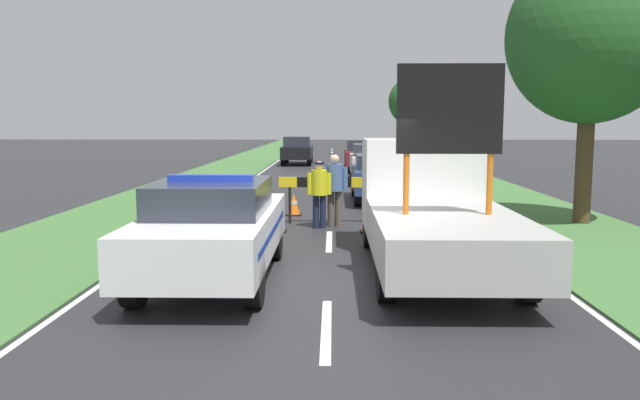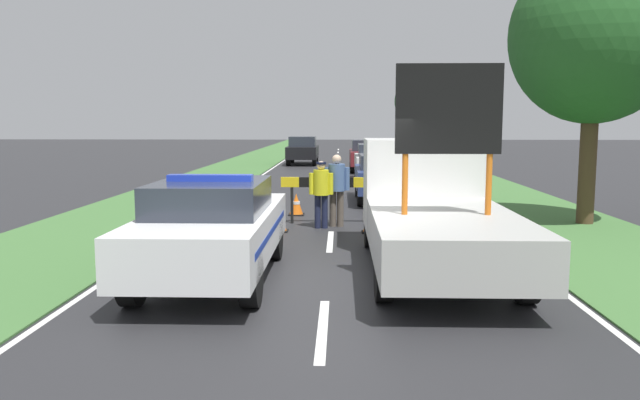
{
  "view_description": "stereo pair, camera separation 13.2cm",
  "coord_description": "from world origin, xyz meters",
  "px_view_note": "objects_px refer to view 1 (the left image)",
  "views": [
    {
      "loc": [
        0.07,
        -9.45,
        2.45
      ],
      "look_at": [
        -0.15,
        1.35,
        1.1
      ],
      "focal_mm": 35.0,
      "sensor_mm": 36.0,
      "label": 1
    },
    {
      "loc": [
        0.21,
        -9.44,
        2.45
      ],
      "look_at": [
        -0.15,
        1.35,
        1.1
      ],
      "focal_mm": 35.0,
      "sensor_mm": 36.0,
      "label": 2
    }
  ],
  "objects_px": {
    "police_car": "(214,227)",
    "roadside_tree_near_right": "(411,102)",
    "pedestrian_civilian": "(335,184)",
    "work_truck": "(431,206)",
    "queued_car_hatch_blue": "(382,176)",
    "traffic_cone_centre_front": "(294,204)",
    "queued_car_van_white": "(374,162)",
    "traffic_cone_near_police": "(278,220)",
    "roadside_tree_near_left": "(591,37)",
    "traffic_cone_behind_barrier": "(224,208)",
    "police_officer": "(319,189)",
    "road_barrier": "(333,186)",
    "traffic_cone_near_truck": "(368,221)",
    "queued_car_wagon_maroon": "(362,155)",
    "queued_car_sedan_black": "(297,150)"
  },
  "relations": [
    {
      "from": "work_truck",
      "to": "roadside_tree_near_right",
      "type": "relative_size",
      "value": 1.02
    },
    {
      "from": "queued_car_hatch_blue",
      "to": "pedestrian_civilian",
      "type": "bearing_deg",
      "value": 72.7
    },
    {
      "from": "work_truck",
      "to": "queued_car_wagon_maroon",
      "type": "distance_m",
      "value": 20.62
    },
    {
      "from": "queued_car_van_white",
      "to": "queued_car_hatch_blue",
      "type": "bearing_deg",
      "value": 88.35
    },
    {
      "from": "traffic_cone_near_police",
      "to": "queued_car_sedan_black",
      "type": "bearing_deg",
      "value": 92.14
    },
    {
      "from": "traffic_cone_behind_barrier",
      "to": "queued_car_hatch_blue",
      "type": "xyz_separation_m",
      "value": [
        4.22,
        4.19,
        0.44
      ]
    },
    {
      "from": "police_officer",
      "to": "police_car",
      "type": "bearing_deg",
      "value": 79.43
    },
    {
      "from": "queued_car_hatch_blue",
      "to": "work_truck",
      "type": "bearing_deg",
      "value": 91.09
    },
    {
      "from": "work_truck",
      "to": "police_officer",
      "type": "xyz_separation_m",
      "value": [
        -2.01,
        3.64,
        -0.09
      ]
    },
    {
      "from": "traffic_cone_near_police",
      "to": "roadside_tree_near_left",
      "type": "xyz_separation_m",
      "value": [
        7.27,
        1.25,
        4.18
      ]
    },
    {
      "from": "police_officer",
      "to": "roadside_tree_near_left",
      "type": "xyz_separation_m",
      "value": [
        6.35,
        0.76,
        3.5
      ]
    },
    {
      "from": "traffic_cone_behind_barrier",
      "to": "queued_car_van_white",
      "type": "distance_m",
      "value": 11.83
    },
    {
      "from": "road_barrier",
      "to": "queued_car_hatch_blue",
      "type": "xyz_separation_m",
      "value": [
        1.52,
        4.36,
        -0.15
      ]
    },
    {
      "from": "traffic_cone_behind_barrier",
      "to": "roadside_tree_near_left",
      "type": "height_order",
      "value": "roadside_tree_near_left"
    },
    {
      "from": "pedestrian_civilian",
      "to": "traffic_cone_near_truck",
      "type": "bearing_deg",
      "value": -41.79
    },
    {
      "from": "traffic_cone_near_truck",
      "to": "queued_car_van_white",
      "type": "xyz_separation_m",
      "value": [
        0.93,
        12.38,
        0.56
      ]
    },
    {
      "from": "traffic_cone_near_truck",
      "to": "queued_car_hatch_blue",
      "type": "xyz_separation_m",
      "value": [
        0.74,
        5.6,
        0.53
      ]
    },
    {
      "from": "police_officer",
      "to": "queued_car_hatch_blue",
      "type": "bearing_deg",
      "value": -102.99
    },
    {
      "from": "traffic_cone_near_truck",
      "to": "traffic_cone_centre_front",
      "type": "bearing_deg",
      "value": 125.21
    },
    {
      "from": "traffic_cone_near_truck",
      "to": "queued_car_sedan_black",
      "type": "height_order",
      "value": "queued_car_sedan_black"
    },
    {
      "from": "police_car",
      "to": "roadside_tree_near_right",
      "type": "distance_m",
      "value": 38.6
    },
    {
      "from": "police_car",
      "to": "traffic_cone_centre_front",
      "type": "relative_size",
      "value": 8.44
    },
    {
      "from": "police_car",
      "to": "road_barrier",
      "type": "distance_m",
      "value": 5.81
    },
    {
      "from": "road_barrier",
      "to": "traffic_cone_centre_front",
      "type": "bearing_deg",
      "value": 129.09
    },
    {
      "from": "queued_car_wagon_maroon",
      "to": "traffic_cone_near_truck",
      "type": "bearing_deg",
      "value": 87.81
    },
    {
      "from": "queued_car_wagon_maroon",
      "to": "queued_car_sedan_black",
      "type": "relative_size",
      "value": 0.92
    },
    {
      "from": "traffic_cone_centre_front",
      "to": "road_barrier",
      "type": "bearing_deg",
      "value": -52.36
    },
    {
      "from": "traffic_cone_centre_front",
      "to": "pedestrian_civilian",
      "type": "bearing_deg",
      "value": -58.71
    },
    {
      "from": "queued_car_van_white",
      "to": "police_officer",
      "type": "bearing_deg",
      "value": 80.2
    },
    {
      "from": "pedestrian_civilian",
      "to": "work_truck",
      "type": "bearing_deg",
      "value": -61.38
    },
    {
      "from": "roadside_tree_near_left",
      "to": "roadside_tree_near_right",
      "type": "height_order",
      "value": "roadside_tree_near_left"
    },
    {
      "from": "work_truck",
      "to": "queued_car_hatch_blue",
      "type": "xyz_separation_m",
      "value": [
        -0.17,
        8.69,
        -0.24
      ]
    },
    {
      "from": "police_car",
      "to": "traffic_cone_behind_barrier",
      "type": "relative_size",
      "value": 7.15
    },
    {
      "from": "queued_car_hatch_blue",
      "to": "queued_car_van_white",
      "type": "distance_m",
      "value": 6.78
    },
    {
      "from": "work_truck",
      "to": "pedestrian_civilian",
      "type": "relative_size",
      "value": 3.47
    },
    {
      "from": "road_barrier",
      "to": "queued_car_hatch_blue",
      "type": "distance_m",
      "value": 4.62
    },
    {
      "from": "traffic_cone_centre_front",
      "to": "roadside_tree_near_left",
      "type": "height_order",
      "value": "roadside_tree_near_left"
    },
    {
      "from": "roadside_tree_near_right",
      "to": "police_officer",
      "type": "bearing_deg",
      "value": -100.6
    },
    {
      "from": "police_officer",
      "to": "queued_car_hatch_blue",
      "type": "distance_m",
      "value": 5.38
    },
    {
      "from": "traffic_cone_centre_front",
      "to": "queued_car_sedan_black",
      "type": "relative_size",
      "value": 0.14
    },
    {
      "from": "traffic_cone_near_truck",
      "to": "roadside_tree_near_right",
      "type": "distance_m",
      "value": 34.02
    },
    {
      "from": "pedestrian_civilian",
      "to": "queued_car_van_white",
      "type": "distance_m",
      "value": 11.68
    },
    {
      "from": "traffic_cone_near_police",
      "to": "roadside_tree_near_right",
      "type": "relative_size",
      "value": 0.09
    },
    {
      "from": "work_truck",
      "to": "traffic_cone_near_police",
      "type": "distance_m",
      "value": 4.37
    },
    {
      "from": "road_barrier",
      "to": "police_officer",
      "type": "xyz_separation_m",
      "value": [
        -0.32,
        -0.69,
        0.0
      ]
    },
    {
      "from": "police_car",
      "to": "traffic_cone_near_truck",
      "type": "xyz_separation_m",
      "value": [
        2.64,
        4.26,
        -0.58
      ]
    },
    {
      "from": "police_car",
      "to": "queued_car_wagon_maroon",
      "type": "height_order",
      "value": "police_car"
    },
    {
      "from": "traffic_cone_near_police",
      "to": "traffic_cone_centre_front",
      "type": "xyz_separation_m",
      "value": [
        0.2,
        2.53,
        0.03
      ]
    },
    {
      "from": "traffic_cone_near_police",
      "to": "queued_car_hatch_blue",
      "type": "distance_m",
      "value": 6.21
    },
    {
      "from": "police_officer",
      "to": "traffic_cone_centre_front",
      "type": "xyz_separation_m",
      "value": [
        -0.73,
        2.05,
        -0.64
      ]
    }
  ]
}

